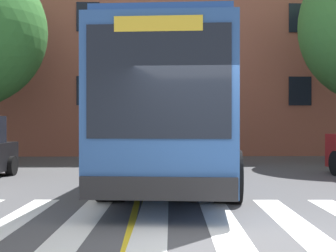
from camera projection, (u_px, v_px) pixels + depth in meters
name	position (u px, v px, depth m)	size (l,w,h in m)	color
ground_plane	(222.00, 242.00, 6.35)	(120.00, 120.00, 0.00)	#4C4C4F
crosswalk	(152.00, 221.00, 7.65)	(12.07, 4.62, 0.01)	white
lane_line_yellow_inner	(148.00, 158.00, 21.64)	(0.12, 36.00, 0.01)	gold
lane_line_yellow_outer	(151.00, 158.00, 21.65)	(0.12, 36.00, 0.01)	gold
city_bus	(178.00, 112.00, 13.28)	(3.72, 12.50, 3.54)	#2D5699
car_white_behind_bus	(159.00, 138.00, 22.96)	(2.31, 3.97, 1.92)	white
building_facade	(190.00, 38.00, 25.93)	(38.48, 6.93, 12.67)	#9E5642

